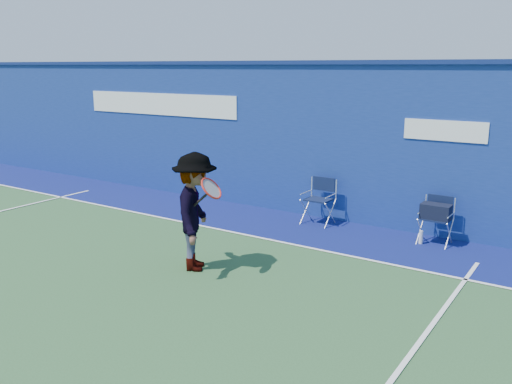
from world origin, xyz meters
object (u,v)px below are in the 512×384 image
Objects in this scene: directors_chair_right at (435,225)px; tennis_player at (195,212)px; water_bottle at (421,237)px; directors_chair_left at (318,210)px.

tennis_player is (-2.66, -3.13, 0.54)m from directors_chair_right.
tennis_player is at bearing -130.40° from directors_chair_right.
directors_chair_right is at bearing 49.60° from tennis_player.
water_bottle is (-0.19, -0.14, -0.22)m from directors_chair_right.
directors_chair_right reaches higher than water_bottle.
tennis_player reaches higher than directors_chair_left.
water_bottle is at bearing -143.89° from directors_chair_right.
directors_chair_left reaches higher than water_bottle.
directors_chair_left is at bearing 82.02° from tennis_player.
tennis_player reaches higher than water_bottle.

